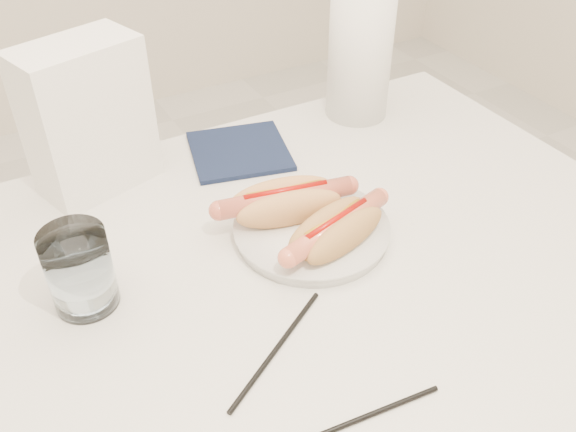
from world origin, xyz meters
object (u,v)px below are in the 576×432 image
hotdog_left (286,202)px  plate (311,231)px  water_glass (80,270)px  hotdog_right (336,230)px  paper_towel_roll (360,49)px  napkin_box (88,118)px  table (264,304)px

hotdog_left → plate: bearing=-51.7°
plate → hotdog_left: hotdog_left is taller
plate → water_glass: size_ratio=1.94×
hotdog_left → hotdog_right: (0.03, -0.09, -0.00)m
plate → paper_towel_roll: size_ratio=0.84×
paper_towel_roll → water_glass: bearing=-156.5°
plate → paper_towel_roll: paper_towel_roll is taller
plate → paper_towel_roll: 0.40m
hotdog_left → hotdog_right: 0.09m
hotdog_left → napkin_box: size_ratio=0.84×
paper_towel_roll → table: bearing=-139.0°
water_glass → table: bearing=-15.6°
plate → paper_towel_roll: (0.27, 0.28, 0.12)m
plate → hotdog_left: bearing=117.5°
hotdog_left → paper_towel_roll: (0.29, 0.24, 0.09)m
napkin_box → hotdog_left: bearing=-66.8°
hotdog_right → paper_towel_roll: 0.43m
water_glass → napkin_box: napkin_box is taller
table → water_glass: bearing=164.4°
napkin_box → plate: bearing=-68.4°
water_glass → napkin_box: bearing=70.9°
table → plate: (0.10, 0.04, 0.07)m
plate → napkin_box: bearing=128.9°
hotdog_left → napkin_box: bearing=141.3°
plate → water_glass: 0.32m
water_glass → napkin_box: size_ratio=0.47×
water_glass → napkin_box: 0.28m
paper_towel_roll → hotdog_right: bearing=-128.0°
plate → napkin_box: napkin_box is taller
hotdog_left → table: bearing=-124.4°
hotdog_left → water_glass: size_ratio=1.77×
table → napkin_box: bearing=112.4°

